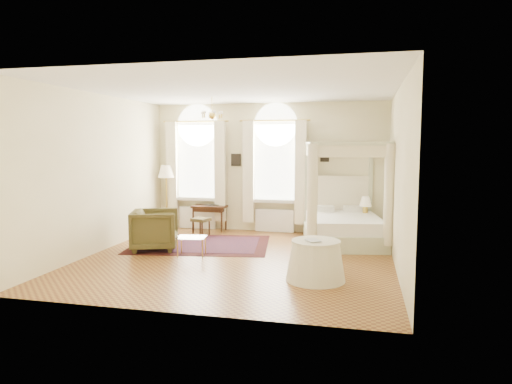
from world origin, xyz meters
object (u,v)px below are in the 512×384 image
canopy_bed (343,221)px  floor_lamp (166,175)px  side_table (316,261)px  armchair (155,230)px  stool (201,221)px  writing_desk (210,209)px  coffee_table (192,239)px  nightstand (362,227)px

canopy_bed → floor_lamp: canopy_bed is taller
floor_lamp → side_table: size_ratio=1.71×
armchair → stool: bearing=-33.9°
writing_desk → stool: 0.71m
armchair → coffee_table: armchair is taller
canopy_bed → nightstand: size_ratio=3.97×
canopy_bed → floor_lamp: 4.84m
stool → armchair: armchair is taller
canopy_bed → coffee_table: bearing=-148.0°
writing_desk → side_table: 4.93m
armchair → coffee_table: (0.96, -0.34, -0.08)m
canopy_bed → floor_lamp: size_ratio=1.41×
writing_desk → floor_lamp: bearing=180.0°
writing_desk → stool: (0.01, -0.68, -0.20)m
stool → coffee_table: bearing=-75.3°
coffee_table → side_table: bearing=-22.8°
side_table → nightstand: bearing=78.2°
canopy_bed → nightstand: 0.80m
nightstand → stool: size_ratio=1.25×
armchair → side_table: (3.57, -1.44, -0.10)m
armchair → writing_desk: bearing=-29.5°
nightstand → writing_desk: bearing=177.0°
canopy_bed → armchair: size_ratio=2.51×
writing_desk → coffee_table: writing_desk is taller
floor_lamp → armchair: bearing=-71.7°
writing_desk → coffee_table: bearing=-78.7°
armchair → canopy_bed: bearing=-88.2°
coffee_table → side_table: 2.83m
nightstand → coffee_table: bearing=-143.5°
coffee_table → stool: bearing=104.7°
armchair → floor_lamp: bearing=-0.9°
side_table → stool: bearing=135.3°
canopy_bed → side_table: size_ratio=2.42×
canopy_bed → armchair: (-3.91, -1.50, -0.09)m
writing_desk → side_table: size_ratio=0.89×
nightstand → coffee_table: (-3.35, -2.48, 0.06)m
writing_desk → coffee_table: 2.75m
canopy_bed → writing_desk: size_ratio=2.70×
nightstand → floor_lamp: size_ratio=0.36×
writing_desk → canopy_bed: bearing=-13.7°
armchair → coffee_table: bearing=-128.8°
nightstand → armchair: bearing=-153.7°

